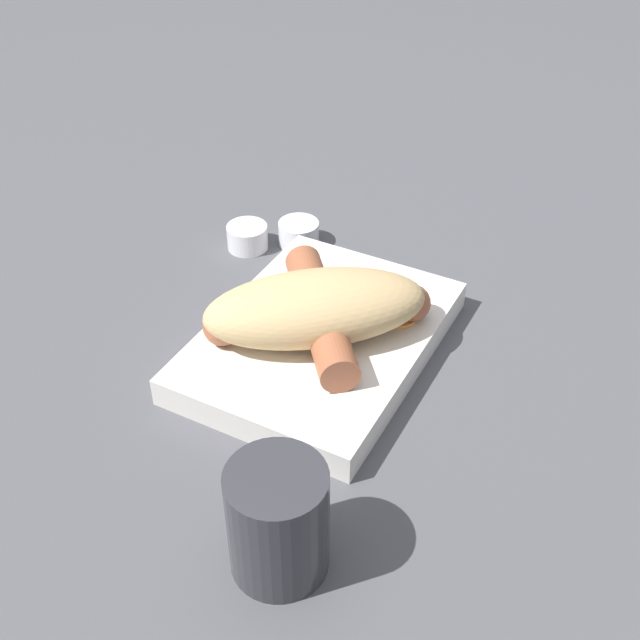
{
  "coord_description": "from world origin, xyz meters",
  "views": [
    {
      "loc": [
        0.5,
        0.27,
        0.49
      ],
      "look_at": [
        0.0,
        0.0,
        0.04
      ],
      "focal_mm": 45.0,
      "sensor_mm": 36.0,
      "label": 1
    }
  ],
  "objects": [
    {
      "name": "ground_plane",
      "position": [
        0.0,
        0.0,
        0.0
      ],
      "size": [
        3.0,
        3.0,
        0.0
      ],
      "primitive_type": "plane",
      "color": "#4C4C51"
    },
    {
      "name": "food_tray",
      "position": [
        0.0,
        0.0,
        0.01
      ],
      "size": [
        0.26,
        0.19,
        0.03
      ],
      "color": "silver",
      "rests_on": "ground_plane"
    },
    {
      "name": "bread_roll",
      "position": [
        0.01,
        -0.0,
        0.06
      ],
      "size": [
        0.19,
        0.21,
        0.06
      ],
      "color": "tan",
      "rests_on": "food_tray"
    },
    {
      "name": "sausage",
      "position": [
        0.0,
        -0.0,
        0.05
      ],
      "size": [
        0.16,
        0.17,
        0.03
      ],
      "color": "#9E5638",
      "rests_on": "food_tray"
    },
    {
      "name": "pickled_veggies",
      "position": [
        -0.06,
        0.04,
        0.03
      ],
      "size": [
        0.06,
        0.07,
        0.0
      ],
      "color": "#F99E4C",
      "rests_on": "food_tray"
    },
    {
      "name": "condiment_cup_near",
      "position": [
        -0.15,
        -0.11,
        0.01
      ],
      "size": [
        0.04,
        0.04,
        0.03
      ],
      "color": "white",
      "rests_on": "ground_plane"
    },
    {
      "name": "condiment_cup_far",
      "position": [
        -0.12,
        -0.15,
        0.01
      ],
      "size": [
        0.04,
        0.04,
        0.03
      ],
      "color": "white",
      "rests_on": "ground_plane"
    },
    {
      "name": "drink_glass",
      "position": [
        0.22,
        0.08,
        0.05
      ],
      "size": [
        0.07,
        0.07,
        0.09
      ],
      "color": "#333338",
      "rests_on": "ground_plane"
    }
  ]
}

